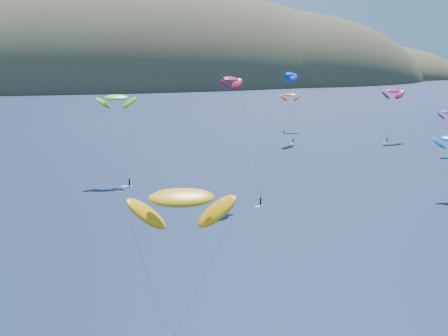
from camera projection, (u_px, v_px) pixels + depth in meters
island at (125, 94)px, 594.42m from camera, size 730.00×300.00×210.00m
kitesurfer_2 at (182, 198)px, 73.45m from camera, size 12.80×13.08×18.44m
kitesurfer_3 at (116, 98)px, 151.51m from camera, size 9.38×11.00×23.04m
kitesurfer_4 at (291, 74)px, 214.76m from camera, size 9.32×10.30×25.98m
kitesurfer_6 at (448, 112)px, 190.95m from camera, size 8.14×9.64×15.24m
kitesurfer_8 at (393, 91)px, 217.72m from camera, size 10.47×7.86×20.32m
kitesurfer_9 at (231, 79)px, 130.01m from camera, size 8.95×10.95×28.04m
kitesurfer_11 at (290, 95)px, 244.60m from camera, size 10.86×12.66×16.50m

